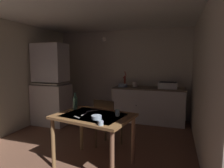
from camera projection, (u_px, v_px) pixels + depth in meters
ground_plane at (97, 138)px, 3.85m from camera, size 4.64×4.64×0.00m
wall_back at (122, 74)px, 5.37m from camera, size 3.74×0.10×2.35m
wall_left at (19, 77)px, 4.30m from camera, size 0.10×3.53×2.35m
wall_right at (204, 83)px, 3.12m from camera, size 0.10×3.53×2.35m
ceiling_slab at (96, 13)px, 3.56m from camera, size 3.74×3.53×0.10m
hutch_cabinet at (51, 87)px, 4.64m from camera, size 0.81×0.59×1.93m
counter_cabinet at (149, 105)px, 4.85m from camera, size 1.75×0.64×0.87m
sink_basin at (168, 85)px, 4.65m from camera, size 0.44×0.34×0.15m
hand_pump at (125, 80)px, 5.03m from camera, size 0.05×0.27×0.39m
mixing_bowl_counter at (123, 85)px, 4.96m from camera, size 0.23×0.23×0.07m
stoneware_crock at (135, 84)px, 4.91m from camera, size 0.12×0.12×0.13m
dining_table at (94, 122)px, 2.76m from camera, size 1.20×0.95×0.76m
chair_far_side at (107, 122)px, 3.37m from camera, size 0.46×0.46×0.87m
serving_bowl_wide at (96, 117)px, 2.55m from camera, size 0.14×0.14×0.05m
teacup_mint at (117, 113)px, 2.70m from camera, size 0.06×0.06×0.09m
mug_tall at (101, 123)px, 2.31m from camera, size 0.07×0.07×0.06m
glass_bottle at (75, 103)px, 3.07m from camera, size 0.07×0.07×0.26m
table_knife at (92, 111)px, 2.97m from camera, size 0.14×0.15×0.00m
teaspoon_near_bowl at (77, 117)px, 2.63m from camera, size 0.12×0.07×0.00m
teaspoon_by_cup at (84, 114)px, 2.77m from camera, size 0.03×0.15×0.00m
pendant_bulb at (104, 39)px, 3.57m from camera, size 0.08×0.08×0.08m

